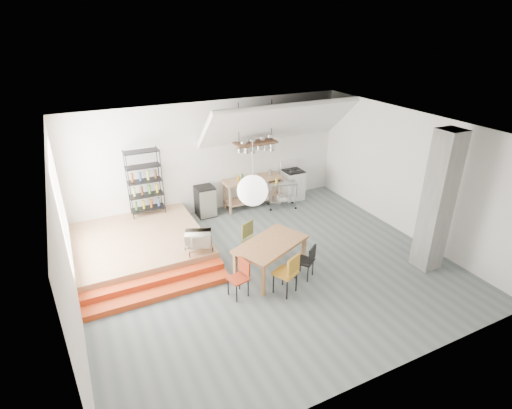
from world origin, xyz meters
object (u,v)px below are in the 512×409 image
stove (293,184)px  dining_table (271,246)px  rolling_cart (282,191)px  mini_fridge (205,201)px

stove → dining_table: 4.23m
dining_table → stove: bearing=28.8°
dining_table → rolling_cart: 3.49m
stove → dining_table: (-2.57, -3.36, 0.21)m
rolling_cart → mini_fridge: 2.30m
stove → rolling_cart: bearing=-144.2°
rolling_cart → dining_table: bearing=-107.3°
stove → dining_table: stove is taller
dining_table → mini_fridge: 3.42m
stove → rolling_cart: (-0.63, -0.46, 0.05)m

